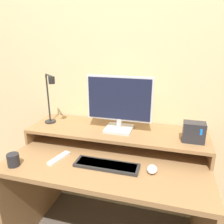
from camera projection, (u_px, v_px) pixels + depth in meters
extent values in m
cube|color=beige|center=(124.00, 66.00, 1.63)|extent=(6.00, 0.05, 2.50)
cube|color=olive|center=(109.00, 158.00, 1.44)|extent=(1.26, 0.72, 0.03)
cube|color=olive|center=(34.00, 187.00, 1.71)|extent=(0.03, 0.72, 0.68)
cube|color=olive|center=(202.00, 220.00, 1.40)|extent=(0.03, 0.72, 0.68)
cube|color=olive|center=(41.00, 129.00, 1.74)|extent=(0.02, 0.37, 0.09)
cube|color=olive|center=(208.00, 149.00, 1.42)|extent=(0.02, 0.37, 0.09)
cube|color=olive|center=(116.00, 131.00, 1.56)|extent=(1.26, 0.37, 0.02)
cube|color=#BCBCC1|center=(119.00, 129.00, 1.55)|extent=(0.19, 0.18, 0.02)
cylinder|color=#BCBCC1|center=(119.00, 123.00, 1.54)|extent=(0.04, 0.04, 0.07)
cube|color=silver|center=(119.00, 99.00, 1.49)|extent=(0.46, 0.02, 0.31)
cube|color=#191E38|center=(119.00, 99.00, 1.48)|extent=(0.43, 0.01, 0.29)
cylinder|color=black|center=(50.00, 121.00, 1.69)|extent=(0.08, 0.08, 0.01)
cylinder|color=black|center=(48.00, 98.00, 1.64)|extent=(0.01, 0.01, 0.36)
cylinder|color=black|center=(48.00, 75.00, 1.53)|extent=(0.10, 0.09, 0.01)
cylinder|color=black|center=(52.00, 80.00, 1.49)|extent=(0.04, 0.04, 0.05)
cube|color=#28282D|center=(194.00, 132.00, 1.36)|extent=(0.13, 0.08, 0.13)
cube|color=#1972F2|center=(201.00, 132.00, 1.30)|extent=(0.01, 0.00, 0.04)
cube|color=#282828|center=(107.00, 165.00, 1.31)|extent=(0.39, 0.12, 0.02)
cube|color=black|center=(107.00, 165.00, 1.31)|extent=(0.36, 0.09, 0.01)
ellipsoid|color=silver|center=(152.00, 169.00, 1.26)|extent=(0.06, 0.09, 0.03)
cube|color=white|center=(59.00, 158.00, 1.39)|extent=(0.08, 0.18, 0.02)
cylinder|color=#232328|center=(13.00, 160.00, 1.31)|extent=(0.07, 0.07, 0.08)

